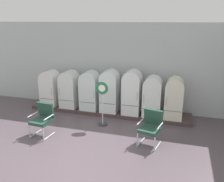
{
  "coord_description": "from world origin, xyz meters",
  "views": [
    {
      "loc": [
        2.53,
        -5.0,
        3.38
      ],
      "look_at": [
        0.22,
        2.75,
        0.94
      ],
      "focal_mm": 38.5,
      "sensor_mm": 36.0,
      "label": 1
    }
  ],
  "objects_px": {
    "refrigerator_2": "(90,89)",
    "refrigerator_4": "(132,91)",
    "refrigerator_0": "(50,87)",
    "refrigerator_6": "(174,97)",
    "armchair_left": "(43,118)",
    "armchair_right": "(151,126)",
    "sign_stand": "(102,105)",
    "refrigerator_1": "(69,88)",
    "refrigerator_5": "(152,95)",
    "refrigerator_3": "(110,90)"
  },
  "relations": [
    {
      "from": "refrigerator_3",
      "to": "armchair_left",
      "type": "distance_m",
      "value": 2.59
    },
    {
      "from": "refrigerator_1",
      "to": "refrigerator_6",
      "type": "height_order",
      "value": "refrigerator_6"
    },
    {
      "from": "refrigerator_0",
      "to": "refrigerator_3",
      "type": "height_order",
      "value": "refrigerator_3"
    },
    {
      "from": "refrigerator_6",
      "to": "armchair_right",
      "type": "height_order",
      "value": "refrigerator_6"
    },
    {
      "from": "refrigerator_6",
      "to": "refrigerator_3",
      "type": "bearing_deg",
      "value": -179.1
    },
    {
      "from": "refrigerator_6",
      "to": "sign_stand",
      "type": "xyz_separation_m",
      "value": [
        -2.21,
        -0.99,
        -0.19
      ]
    },
    {
      "from": "armchair_right",
      "to": "refrigerator_4",
      "type": "bearing_deg",
      "value": 117.49
    },
    {
      "from": "refrigerator_4",
      "to": "armchair_left",
      "type": "relative_size",
      "value": 1.59
    },
    {
      "from": "refrigerator_4",
      "to": "armchair_right",
      "type": "height_order",
      "value": "refrigerator_4"
    },
    {
      "from": "refrigerator_1",
      "to": "sign_stand",
      "type": "distance_m",
      "value": 1.93
    },
    {
      "from": "armchair_left",
      "to": "refrigerator_3",
      "type": "bearing_deg",
      "value": 55.75
    },
    {
      "from": "refrigerator_4",
      "to": "refrigerator_6",
      "type": "bearing_deg",
      "value": 0.3
    },
    {
      "from": "refrigerator_1",
      "to": "refrigerator_2",
      "type": "xyz_separation_m",
      "value": [
        0.84,
        -0.01,
        0.02
      ]
    },
    {
      "from": "refrigerator_3",
      "to": "armchair_right",
      "type": "height_order",
      "value": "refrigerator_3"
    },
    {
      "from": "refrigerator_4",
      "to": "armchair_left",
      "type": "distance_m",
      "value": 3.14
    },
    {
      "from": "armchair_left",
      "to": "armchair_right",
      "type": "relative_size",
      "value": 1.0
    },
    {
      "from": "refrigerator_3",
      "to": "refrigerator_6",
      "type": "distance_m",
      "value": 2.26
    },
    {
      "from": "refrigerator_1",
      "to": "refrigerator_6",
      "type": "bearing_deg",
      "value": 0.1
    },
    {
      "from": "refrigerator_5",
      "to": "armchair_left",
      "type": "xyz_separation_m",
      "value": [
        -2.98,
        -2.11,
        -0.33
      ]
    },
    {
      "from": "refrigerator_0",
      "to": "armchair_right",
      "type": "relative_size",
      "value": 1.38
    },
    {
      "from": "armchair_left",
      "to": "refrigerator_0",
      "type": "bearing_deg",
      "value": 114.61
    },
    {
      "from": "refrigerator_0",
      "to": "armchair_right",
      "type": "height_order",
      "value": "refrigerator_0"
    },
    {
      "from": "sign_stand",
      "to": "refrigerator_3",
      "type": "bearing_deg",
      "value": 92.76
    },
    {
      "from": "refrigerator_1",
      "to": "refrigerator_6",
      "type": "distance_m",
      "value": 3.87
    },
    {
      "from": "refrigerator_2",
      "to": "refrigerator_1",
      "type": "bearing_deg",
      "value": 179.07
    },
    {
      "from": "refrigerator_0",
      "to": "sign_stand",
      "type": "xyz_separation_m",
      "value": [
        2.47,
        -0.99,
        -0.15
      ]
    },
    {
      "from": "refrigerator_2",
      "to": "refrigerator_4",
      "type": "bearing_deg",
      "value": 0.47
    },
    {
      "from": "refrigerator_4",
      "to": "armchair_right",
      "type": "relative_size",
      "value": 1.59
    },
    {
      "from": "refrigerator_0",
      "to": "refrigerator_4",
      "type": "distance_m",
      "value": 3.24
    },
    {
      "from": "refrigerator_3",
      "to": "refrigerator_2",
      "type": "bearing_deg",
      "value": 178.86
    },
    {
      "from": "refrigerator_2",
      "to": "refrigerator_6",
      "type": "xyz_separation_m",
      "value": [
        3.03,
        0.02,
        -0.01
      ]
    },
    {
      "from": "refrigerator_4",
      "to": "refrigerator_2",
      "type": "bearing_deg",
      "value": -179.53
    },
    {
      "from": "refrigerator_4",
      "to": "armchair_left",
      "type": "xyz_separation_m",
      "value": [
        -2.25,
        -2.15,
        -0.41
      ]
    },
    {
      "from": "refrigerator_1",
      "to": "sign_stand",
      "type": "height_order",
      "value": "refrigerator_1"
    },
    {
      "from": "refrigerator_2",
      "to": "refrigerator_3",
      "type": "bearing_deg",
      "value": -1.14
    },
    {
      "from": "refrigerator_5",
      "to": "armchair_right",
      "type": "height_order",
      "value": "refrigerator_5"
    },
    {
      "from": "refrigerator_1",
      "to": "refrigerator_4",
      "type": "xyz_separation_m",
      "value": [
        2.42,
        -0.0,
        0.09
      ]
    },
    {
      "from": "refrigerator_1",
      "to": "refrigerator_4",
      "type": "distance_m",
      "value": 2.42
    },
    {
      "from": "refrigerator_5",
      "to": "armchair_right",
      "type": "bearing_deg",
      "value": -83.32
    },
    {
      "from": "refrigerator_0",
      "to": "refrigerator_6",
      "type": "height_order",
      "value": "refrigerator_6"
    },
    {
      "from": "armchair_left",
      "to": "sign_stand",
      "type": "distance_m",
      "value": 1.89
    },
    {
      "from": "refrigerator_5",
      "to": "sign_stand",
      "type": "distance_m",
      "value": 1.78
    },
    {
      "from": "refrigerator_0",
      "to": "refrigerator_3",
      "type": "bearing_deg",
      "value": -0.85
    },
    {
      "from": "armchair_left",
      "to": "refrigerator_2",
      "type": "bearing_deg",
      "value": 72.46
    },
    {
      "from": "refrigerator_5",
      "to": "armchair_left",
      "type": "relative_size",
      "value": 1.44
    },
    {
      "from": "refrigerator_1",
      "to": "sign_stand",
      "type": "xyz_separation_m",
      "value": [
        1.65,
        -0.99,
        -0.18
      ]
    },
    {
      "from": "refrigerator_5",
      "to": "refrigerator_0",
      "type": "bearing_deg",
      "value": 179.36
    },
    {
      "from": "refrigerator_1",
      "to": "refrigerator_5",
      "type": "xyz_separation_m",
      "value": [
        3.14,
        -0.04,
        0.01
      ]
    },
    {
      "from": "armchair_left",
      "to": "sign_stand",
      "type": "bearing_deg",
      "value": 37.92
    },
    {
      "from": "refrigerator_6",
      "to": "sign_stand",
      "type": "relative_size",
      "value": 0.95
    }
  ]
}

